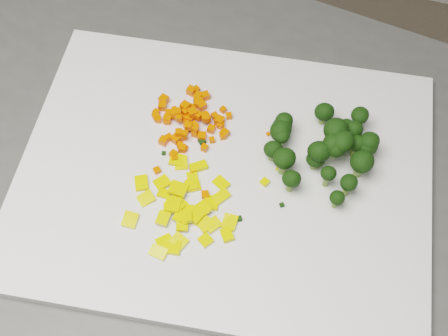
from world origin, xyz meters
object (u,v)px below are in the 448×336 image
(pepper_pile, at_px, (183,204))
(counter_block, at_px, (240,336))
(cutting_board, at_px, (224,175))
(broccoli_pile, at_px, (326,146))
(carrot_pile, at_px, (189,118))

(pepper_pile, bearing_deg, counter_block, 4.80)
(cutting_board, relative_size, broccoli_pile, 3.75)
(cutting_board, height_order, broccoli_pile, broccoli_pile)
(counter_block, height_order, broccoli_pile, broccoli_pile)
(carrot_pile, xyz_separation_m, broccoli_pile, (0.17, -0.00, 0.02))
(counter_block, distance_m, carrot_pile, 0.50)
(counter_block, height_order, carrot_pile, carrot_pile)
(cutting_board, relative_size, carrot_pile, 4.50)
(counter_block, bearing_deg, pepper_pile, -175.20)
(counter_block, xyz_separation_m, cutting_board, (-0.05, 0.05, 0.46))
(counter_block, xyz_separation_m, carrot_pile, (-0.11, 0.10, 0.48))
(carrot_pile, bearing_deg, pepper_pile, -75.53)
(counter_block, relative_size, pepper_pile, 8.44)
(carrot_pile, bearing_deg, counter_block, -44.71)
(cutting_board, xyz_separation_m, pepper_pile, (-0.03, -0.06, 0.02))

